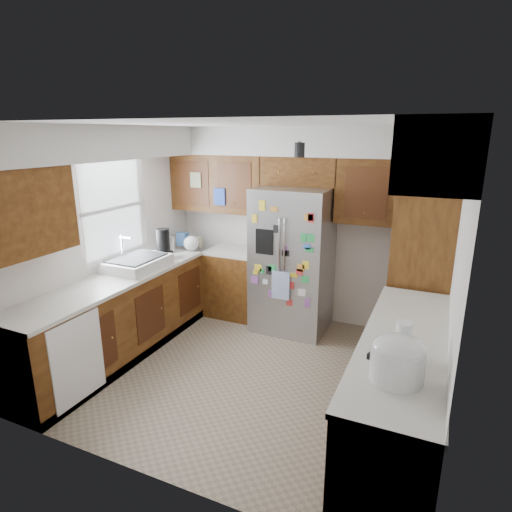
# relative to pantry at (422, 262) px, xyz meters

# --- Properties ---
(floor) EXTENTS (3.60, 3.60, 0.00)m
(floor) POSITION_rel_pantry_xyz_m (-1.50, -1.15, -1.07)
(floor) COLOR gray
(floor) RESTS_ON ground
(room_shell) EXTENTS (3.64, 3.24, 2.52)m
(room_shell) POSITION_rel_pantry_xyz_m (-1.61, -0.79, 0.75)
(room_shell) COLOR silver
(room_shell) RESTS_ON ground
(left_counter_run) EXTENTS (1.36, 3.20, 0.92)m
(left_counter_run) POSITION_rel_pantry_xyz_m (-2.86, -1.12, -0.65)
(left_counter_run) COLOR #3C1D0B
(left_counter_run) RESTS_ON ground
(right_counter_run) EXTENTS (0.63, 2.25, 0.92)m
(right_counter_run) POSITION_rel_pantry_xyz_m (0.00, -1.62, -0.65)
(right_counter_run) COLOR #3C1D0B
(right_counter_run) RESTS_ON ground
(pantry) EXTENTS (0.60, 0.90, 2.15)m
(pantry) POSITION_rel_pantry_xyz_m (0.00, 0.00, 0.00)
(pantry) COLOR #3C1D0B
(pantry) RESTS_ON ground
(fridge) EXTENTS (0.90, 0.79, 1.80)m
(fridge) POSITION_rel_pantry_xyz_m (-1.50, 0.05, -0.17)
(fridge) COLOR #99999E
(fridge) RESTS_ON ground
(bridge_cabinet) EXTENTS (0.96, 0.34, 0.35)m
(bridge_cabinet) POSITION_rel_pantry_xyz_m (-1.50, 0.28, 0.90)
(bridge_cabinet) COLOR #3C1D0B
(bridge_cabinet) RESTS_ON fridge
(fridge_top_items) EXTENTS (0.47, 0.37, 0.29)m
(fridge_top_items) POSITION_rel_pantry_xyz_m (-1.55, 0.24, 1.21)
(fridge_top_items) COLOR blue
(fridge_top_items) RESTS_ON bridge_cabinet
(sink_assembly) EXTENTS (0.52, 0.70, 0.37)m
(sink_assembly) POSITION_rel_pantry_xyz_m (-3.00, -1.05, -0.09)
(sink_assembly) COLOR white
(sink_assembly) RESTS_ON left_counter_run
(left_counter_clutter) EXTENTS (0.43, 0.82, 0.38)m
(left_counter_clutter) POSITION_rel_pantry_xyz_m (-2.95, -0.33, -0.02)
(left_counter_clutter) COLOR black
(left_counter_clutter) RESTS_ON left_counter_run
(rice_cooker) EXTENTS (0.34, 0.33, 0.30)m
(rice_cooker) POSITION_rel_pantry_xyz_m (-0.00, -2.24, -0.00)
(rice_cooker) COLOR silver
(rice_cooker) RESTS_ON right_counter_run
(paper_towel) EXTENTS (0.11, 0.11, 0.25)m
(paper_towel) POSITION_rel_pantry_xyz_m (-0.00, -1.89, -0.03)
(paper_towel) COLOR white
(paper_towel) RESTS_ON right_counter_run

